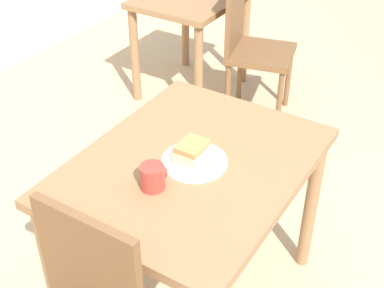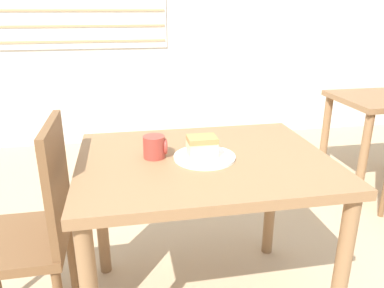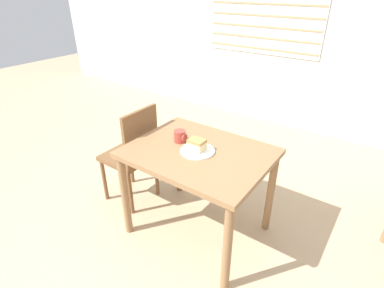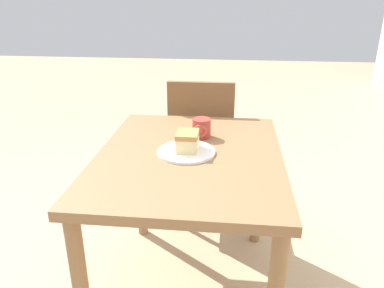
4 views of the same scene
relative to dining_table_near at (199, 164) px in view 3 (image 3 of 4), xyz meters
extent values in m
plane|color=tan|center=(0.03, -0.50, -0.66)|extent=(14.00, 14.00, 0.00)
cube|color=beige|center=(0.03, 2.53, 0.74)|extent=(10.00, 0.06, 2.80)
cube|color=white|center=(-0.66, 2.49, 0.89)|extent=(1.62, 0.01, 1.14)
cube|color=tan|center=(-0.66, 2.48, 0.39)|extent=(1.59, 0.01, 0.02)
cube|color=tan|center=(-0.66, 2.48, 0.53)|extent=(1.59, 0.01, 0.02)
cube|color=tan|center=(-0.66, 2.48, 0.67)|extent=(1.59, 0.01, 0.02)
cube|color=tan|center=(-0.66, 2.48, 0.82)|extent=(1.59, 0.01, 0.02)
cube|color=tan|center=(-0.66, 2.48, 0.96)|extent=(1.59, 0.01, 0.02)
cube|color=olive|center=(0.00, 0.00, 0.09)|extent=(1.03, 0.80, 0.04)
cylinder|color=olive|center=(-0.46, -0.35, -0.29)|extent=(0.06, 0.06, 0.73)
cylinder|color=olive|center=(0.46, -0.35, -0.29)|extent=(0.06, 0.06, 0.73)
cylinder|color=olive|center=(-0.46, 0.35, -0.29)|extent=(0.06, 0.06, 0.73)
cylinder|color=olive|center=(0.46, 0.35, -0.29)|extent=(0.06, 0.06, 0.73)
cube|color=brown|center=(-0.78, 0.00, -0.20)|extent=(0.41, 0.41, 0.04)
cylinder|color=brown|center=(-0.95, 0.17, -0.44)|extent=(0.04, 0.04, 0.44)
cylinder|color=brown|center=(-0.95, -0.18, -0.44)|extent=(0.04, 0.04, 0.44)
cylinder|color=brown|center=(-0.60, 0.17, -0.44)|extent=(0.04, 0.04, 0.44)
cylinder|color=brown|center=(-0.60, -0.18, -0.44)|extent=(0.04, 0.04, 0.44)
cube|color=brown|center=(-0.59, 0.00, 0.06)|extent=(0.03, 0.39, 0.47)
cylinder|color=white|center=(0.00, -0.01, 0.12)|extent=(0.25, 0.25, 0.01)
cube|color=beige|center=(-0.01, -0.01, 0.16)|extent=(0.12, 0.09, 0.06)
cube|color=#B27F47|center=(-0.01, -0.01, 0.20)|extent=(0.12, 0.09, 0.02)
cylinder|color=#9E382D|center=(-0.20, 0.04, 0.16)|extent=(0.09, 0.09, 0.09)
torus|color=#9E382D|center=(-0.16, 0.04, 0.16)|extent=(0.02, 0.07, 0.07)
camera|label=1|loc=(-1.37, -0.86, 1.33)|focal=50.00mm
camera|label=2|loc=(-0.31, -1.40, 0.69)|focal=35.00mm
camera|label=3|loc=(1.07, -1.58, 1.21)|focal=28.00mm
camera|label=4|loc=(1.49, 0.17, 0.77)|focal=35.00mm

